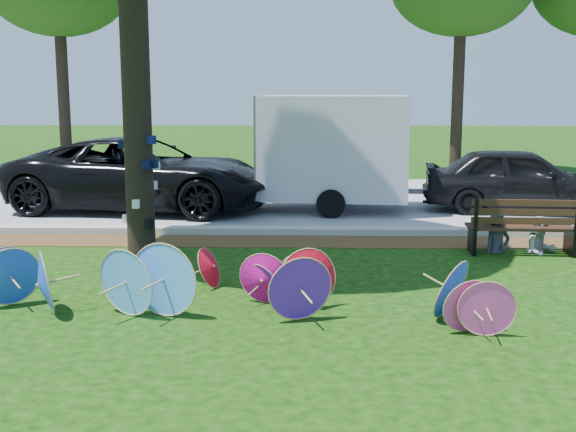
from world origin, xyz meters
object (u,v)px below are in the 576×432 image
park_bench (521,226)px  cargo_trailer (334,147)px  person_right (542,218)px  black_van (142,174)px  person_left (499,213)px  parasol_pile (221,282)px  dark_pickup (520,179)px

park_bench → cargo_trailer: bearing=127.8°
person_right → black_van: bearing=138.3°
park_bench → person_left: person_left is taller
park_bench → person_left: 0.40m
parasol_pile → person_right: bearing=34.5°
black_van → person_left: 7.80m
park_bench → dark_pickup: bearing=77.2°
black_van → park_bench: 8.14m
cargo_trailer → person_left: size_ratio=2.41×
park_bench → person_right: (0.35, 0.05, 0.12)m
dark_pickup → person_right: bearing=176.7°
black_van → parasol_pile: bearing=-153.7°
dark_pickup → cargo_trailer: 4.07m
person_right → parasol_pile: bearing=-159.1°
parasol_pile → person_left: (4.12, 3.32, 0.28)m
black_van → person_right: bearing=-111.4°
person_left → person_right: (0.70, 0.00, -0.08)m
cargo_trailer → park_bench: size_ratio=1.79×
cargo_trailer → park_bench: bearing=-49.6°
black_van → person_right: black_van is taller
black_van → person_right: 8.41m
cargo_trailer → person_left: bearing=-52.7°
cargo_trailer → parasol_pile: bearing=-96.8°
black_van → person_left: (6.72, -3.95, -0.14)m
dark_pickup → person_right: (-0.78, -4.01, -0.13)m
black_van → cargo_trailer: (4.20, 0.11, 0.60)m
black_van → cargo_trailer: bearing=-81.9°
black_van → cargo_trailer: size_ratio=1.83×
parasol_pile → cargo_trailer: (1.59, 7.38, 1.02)m
dark_pickup → cargo_trailer: bearing=97.0°
cargo_trailer → person_right: (3.23, -4.06, -0.82)m
parasol_pile → black_van: black_van is taller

